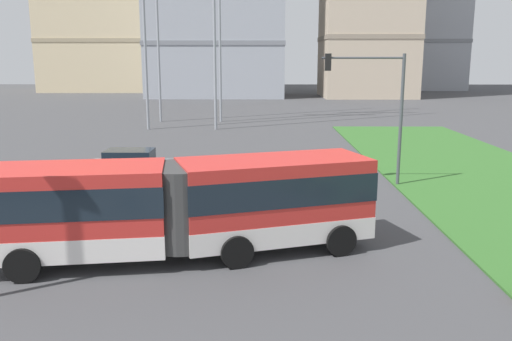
# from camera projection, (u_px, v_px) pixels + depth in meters

# --- Properties ---
(articulated_bus) EXTENTS (11.96, 5.17, 3.00)m
(articulated_bus) POSITION_uv_depth(u_px,v_px,m) (186.00, 205.00, 16.63)
(articulated_bus) COLOR red
(articulated_bus) RESTS_ON ground
(car_grey_wagon) EXTENTS (4.40, 2.02, 1.58)m
(car_grey_wagon) POSITION_uv_depth(u_px,v_px,m) (132.00, 166.00, 27.38)
(car_grey_wagon) COLOR slate
(car_grey_wagon) RESTS_ON ground
(traffic_light_far_right) EXTENTS (3.96, 0.28, 6.36)m
(traffic_light_far_right) POSITION_uv_depth(u_px,v_px,m) (376.00, 97.00, 25.47)
(traffic_light_far_right) COLOR #474C51
(traffic_light_far_right) RESTS_ON ground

